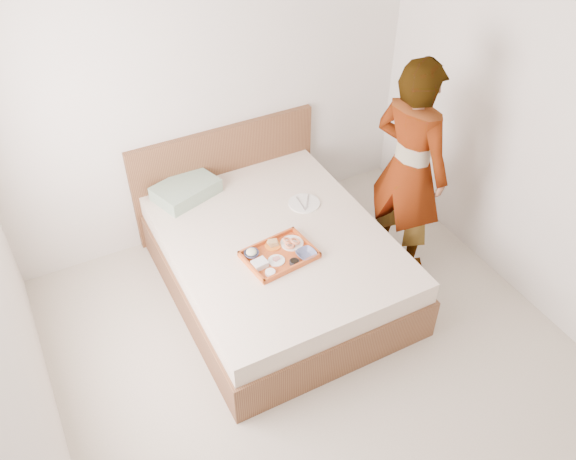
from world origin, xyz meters
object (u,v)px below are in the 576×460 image
(dinner_plate, at_px, (304,203))
(person, at_px, (409,169))
(bed, at_px, (276,262))
(tray, at_px, (279,255))

(dinner_plate, relative_size, person, 0.14)
(bed, bearing_deg, person, -8.74)
(tray, xyz_separation_m, dinner_plate, (0.46, 0.46, -0.02))
(bed, distance_m, dinner_plate, 0.53)
(tray, bearing_deg, bed, 62.68)
(bed, relative_size, tray, 4.04)
(tray, height_order, dinner_plate, tray)
(dinner_plate, xyz_separation_m, person, (0.67, -0.41, 0.37))
(bed, xyz_separation_m, dinner_plate, (0.38, 0.25, 0.27))
(tray, height_order, person, person)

